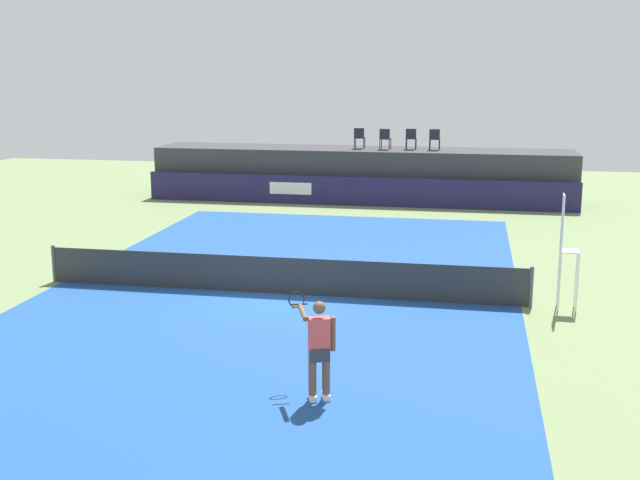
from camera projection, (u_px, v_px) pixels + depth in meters
name	position (u px, v px, depth m)	size (l,w,h in m)	color
ground_plane	(304.00, 266.00, 23.20)	(48.00, 48.00, 0.00)	#6B7F51
court_inner	(279.00, 294.00, 20.32)	(12.00, 22.00, 0.00)	#1C478C
sponsor_wall	(356.00, 191.00, 33.15)	(18.00, 0.22, 1.20)	#231E4C
spectator_platform	(362.00, 174.00, 34.77)	(18.00, 2.80, 2.20)	#38383D
spectator_chair_far_left	(359.00, 137.00, 34.41)	(0.44, 0.44, 0.89)	#1E232D
spectator_chair_left	(385.00, 138.00, 33.98)	(0.47, 0.47, 0.89)	#1E232D
spectator_chair_center	(411.00, 138.00, 34.05)	(0.44, 0.44, 0.89)	#1E232D
spectator_chair_right	(435.00, 138.00, 33.80)	(0.45, 0.45, 0.89)	#1E232D
umpire_chair	(565.00, 244.00, 18.72)	(0.45, 0.45, 2.76)	white
tennis_net	(279.00, 276.00, 20.22)	(12.40, 0.02, 0.95)	#2D2D2D
net_post_near	(54.00, 264.00, 21.35)	(0.10, 0.10, 1.00)	#4C4C51
net_post_far	(531.00, 287.00, 19.08)	(0.10, 0.10, 1.00)	#4C4C51
tennis_player	(319.00, 346.00, 13.68)	(0.99, 1.08, 1.77)	white
tennis_ball	(293.00, 307.00, 19.10)	(0.07, 0.07, 0.07)	#D8EA33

